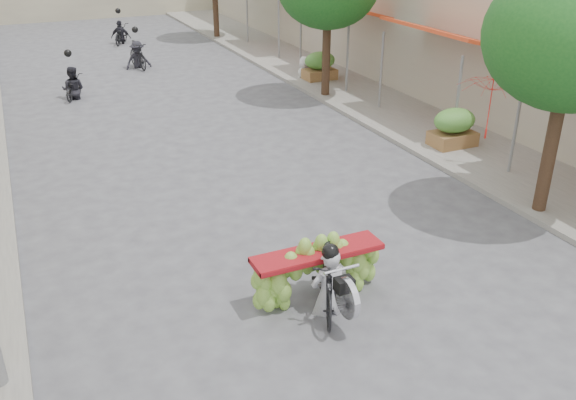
# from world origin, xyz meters

# --- Properties ---
(sidewalk_right) EXTENTS (4.00, 60.00, 0.12)m
(sidewalk_right) POSITION_xyz_m (7.00, 15.00, 0.06)
(sidewalk_right) COLOR gray
(sidewalk_right) RESTS_ON ground
(street_tree_near) EXTENTS (3.40, 3.40, 5.25)m
(street_tree_near) POSITION_xyz_m (5.40, 4.00, 3.78)
(street_tree_near) COLOR #3A2719
(street_tree_near) RESTS_ON ground
(produce_crate_mid) EXTENTS (1.20, 0.88, 1.16)m
(produce_crate_mid) POSITION_xyz_m (6.20, 8.00, 0.71)
(produce_crate_mid) COLOR brown
(produce_crate_mid) RESTS_ON ground
(produce_crate_far) EXTENTS (1.20, 0.88, 1.16)m
(produce_crate_far) POSITION_xyz_m (6.20, 16.00, 0.71)
(produce_crate_far) COLOR brown
(produce_crate_far) RESTS_ON ground
(banana_motorbike) EXTENTS (2.24, 1.93, 2.13)m
(banana_motorbike) POSITION_xyz_m (-0.43, 2.92, 0.71)
(banana_motorbike) COLOR black
(banana_motorbike) RESTS_ON ground
(market_umbrella) EXTENTS (2.21, 2.21, 1.61)m
(market_umbrella) POSITION_xyz_m (6.05, 6.55, 2.41)
(market_umbrella) COLOR red
(market_umbrella) RESTS_ON ground
(pedestrian) EXTENTS (0.88, 0.69, 1.57)m
(pedestrian) POSITION_xyz_m (5.86, 16.59, 0.90)
(pedestrian) COLOR silver
(pedestrian) RESTS_ON ground
(bg_motorbike_a) EXTENTS (1.06, 1.51, 1.95)m
(bg_motorbike_a) POSITION_xyz_m (-2.66, 17.56, 0.78)
(bg_motorbike_a) COLOR black
(bg_motorbike_a) RESTS_ON ground
(bg_motorbike_b) EXTENTS (1.12, 1.93, 1.95)m
(bg_motorbike_b) POSITION_xyz_m (0.35, 21.15, 0.83)
(bg_motorbike_b) COLOR black
(bg_motorbike_b) RESTS_ON ground
(bg_motorbike_c) EXTENTS (1.30, 1.76, 1.95)m
(bg_motorbike_c) POSITION_xyz_m (0.67, 26.67, 0.79)
(bg_motorbike_c) COLOR black
(bg_motorbike_c) RESTS_ON ground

